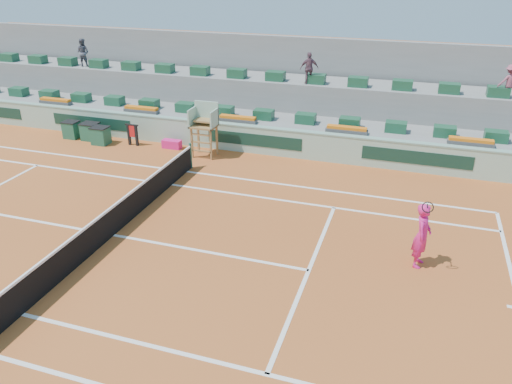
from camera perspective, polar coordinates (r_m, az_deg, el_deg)
ground at (r=16.71m, az=-15.95°, el=-4.77°), size 90.00×90.00×0.00m
seating_tier_lower at (r=25.22m, az=-2.89°, el=8.01°), size 36.00×4.00×1.20m
seating_tier_upper at (r=26.47m, az=-1.69°, el=10.45°), size 36.00×2.40×2.60m
stadium_back_wall at (r=27.73m, az=-0.57°, el=13.06°), size 36.00×0.40×4.40m
player_bag at (r=23.62m, az=-9.60°, el=5.42°), size 0.88×0.39×0.39m
spectator_left at (r=29.82m, az=-19.18°, el=14.83°), size 0.76×0.62×1.48m
spectator_mid at (r=24.24m, az=6.10°, el=13.88°), size 0.94×0.67×1.48m
spectator_right at (r=24.15m, az=26.98°, el=11.20°), size 1.03×0.78×1.42m
court_lines at (r=16.71m, az=-15.96°, el=-4.76°), size 23.89×11.09×0.01m
tennis_net at (r=16.46m, az=-16.17°, el=-3.19°), size 0.10×11.97×1.10m
advertising_hoarding at (r=23.26m, az=-4.77°, el=6.53°), size 36.00×0.34×1.26m
umpire_chair at (r=22.12m, az=-5.91°, el=7.95°), size 1.10×0.90×2.40m
seat_row_lower at (r=24.19m, az=-3.70°, el=9.25°), size 32.90×0.60×0.44m
seat_row_upper at (r=25.57m, az=-2.19°, el=13.41°), size 32.90×0.60×0.44m
flower_planters at (r=24.09m, az=-7.76°, el=8.80°), size 26.80×0.36×0.28m
drink_cooler_a at (r=24.87m, az=-17.35°, el=6.19°), size 0.79×0.68×0.84m
drink_cooler_b at (r=25.62m, az=-18.40°, el=6.59°), size 0.82×0.71×0.84m
drink_cooler_c at (r=26.20m, az=-20.33°, el=6.71°), size 0.74×0.64×0.84m
towel_rack at (r=24.22m, az=-13.94°, el=6.56°), size 0.66×0.11×1.03m
tennis_player at (r=14.90m, az=18.45°, el=-4.71°), size 0.56×0.95×2.28m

